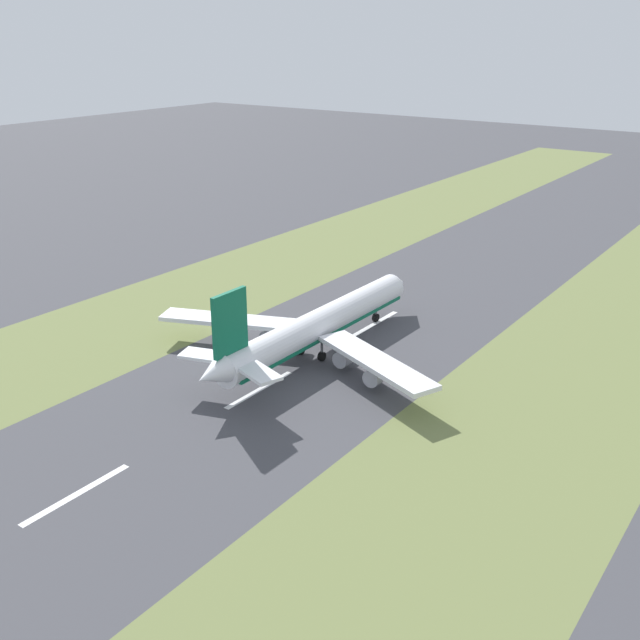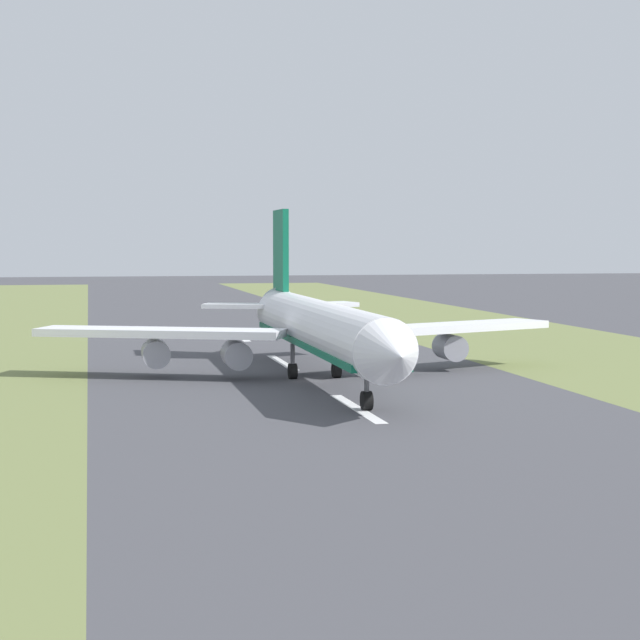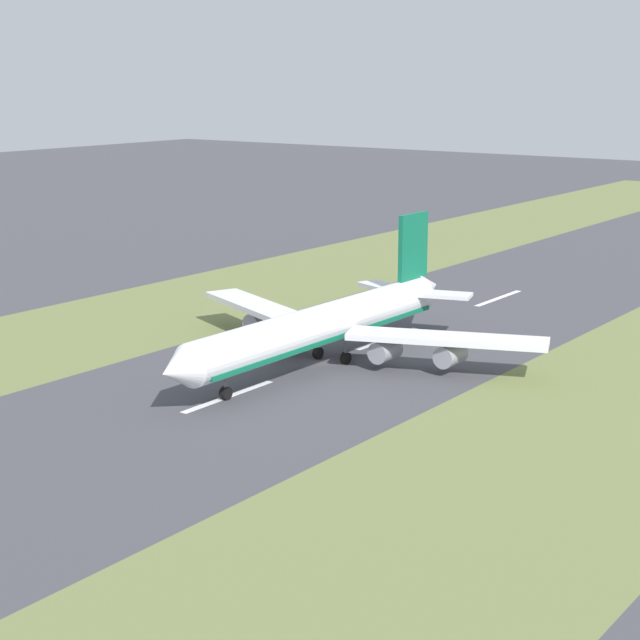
% 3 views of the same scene
% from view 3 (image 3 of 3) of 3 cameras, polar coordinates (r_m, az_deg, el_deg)
% --- Properties ---
extents(ground_plane, '(800.00, 800.00, 0.00)m').
position_cam_3_polar(ground_plane, '(161.25, -0.04, -2.33)').
color(ground_plane, '#424247').
extents(grass_median_west, '(40.00, 600.00, 0.01)m').
position_cam_3_polar(grass_median_west, '(140.61, 14.99, -5.12)').
color(grass_median_west, olive).
rests_on(grass_median_west, ground).
extents(grass_median_east, '(40.00, 600.00, 0.01)m').
position_cam_3_polar(grass_median_east, '(190.48, -11.04, -0.17)').
color(grass_median_east, olive).
rests_on(grass_median_east, ground).
extents(centreline_dash_near, '(1.20, 18.00, 0.01)m').
position_cam_3_polar(centreline_dash_near, '(210.60, 9.50, 1.16)').
color(centreline_dash_near, silver).
rests_on(centreline_dash_near, ground).
extents(centreline_dash_mid, '(1.20, 18.00, 0.01)m').
position_cam_3_polar(centreline_dash_mid, '(176.58, 3.63, -0.99)').
color(centreline_dash_mid, silver).
rests_on(centreline_dash_mid, ground).
extents(centreline_dash_far, '(1.20, 18.00, 0.01)m').
position_cam_3_polar(centreline_dash_far, '(145.62, -4.90, -4.08)').
color(centreline_dash_far, silver).
rests_on(centreline_dash_far, ground).
extents(airplane_main_jet, '(64.13, 67.03, 20.20)m').
position_cam_3_polar(airplane_main_jet, '(160.16, 0.41, -0.22)').
color(airplane_main_jet, white).
rests_on(airplane_main_jet, ground).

